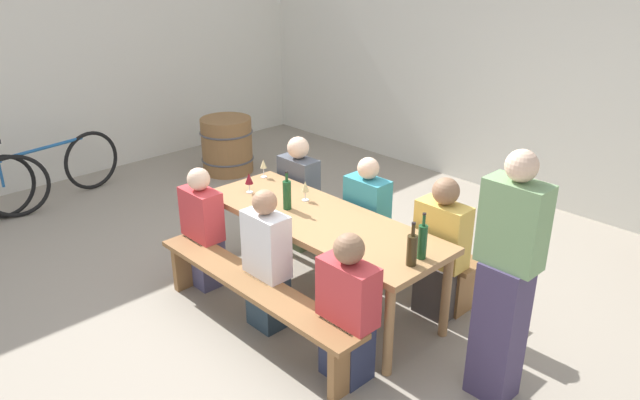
% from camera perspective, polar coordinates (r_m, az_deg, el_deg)
% --- Properties ---
extents(ground_plane, '(24.00, 24.00, 0.00)m').
position_cam_1_polar(ground_plane, '(5.14, 0.00, -9.26)').
color(ground_plane, gray).
extents(back_wall, '(14.00, 0.20, 3.20)m').
position_cam_1_polar(back_wall, '(7.12, 19.98, 12.50)').
color(back_wall, silver).
rests_on(back_wall, ground).
extents(side_wall, '(0.20, 6.98, 3.20)m').
position_cam_1_polar(side_wall, '(8.09, -22.18, 13.34)').
color(side_wall, silver).
rests_on(side_wall, ground).
extents(tasting_table, '(2.17, 0.77, 0.75)m').
position_cam_1_polar(tasting_table, '(4.81, 0.00, -2.49)').
color(tasting_table, '#9E7247').
rests_on(tasting_table, ground).
extents(bench_near, '(2.07, 0.30, 0.45)m').
position_cam_1_polar(bench_near, '(4.58, -6.28, -8.62)').
color(bench_near, olive).
rests_on(bench_near, ground).
extents(bench_far, '(2.07, 0.30, 0.45)m').
position_cam_1_polar(bench_far, '(5.40, 5.27, -3.30)').
color(bench_far, olive).
rests_on(bench_far, ground).
extents(wine_bottle_0, '(0.07, 0.07, 0.33)m').
position_cam_1_polar(wine_bottle_0, '(4.89, -3.12, 0.54)').
color(wine_bottle_0, '#194723').
rests_on(wine_bottle_0, tasting_table).
extents(wine_bottle_1, '(0.07, 0.07, 0.31)m').
position_cam_1_polar(wine_bottle_1, '(4.10, 8.64, -4.61)').
color(wine_bottle_1, '#332814').
rests_on(wine_bottle_1, tasting_table).
extents(wine_bottle_2, '(0.06, 0.06, 0.34)m').
position_cam_1_polar(wine_bottle_2, '(4.19, 9.61, -3.83)').
color(wine_bottle_2, '#194723').
rests_on(wine_bottle_2, tasting_table).
extents(wine_glass_0, '(0.07, 0.07, 0.18)m').
position_cam_1_polar(wine_glass_0, '(5.24, -6.70, 1.97)').
color(wine_glass_0, silver).
rests_on(wine_glass_0, tasting_table).
extents(wine_glass_1, '(0.06, 0.06, 0.17)m').
position_cam_1_polar(wine_glass_1, '(5.58, -5.35, 3.33)').
color(wine_glass_1, silver).
rests_on(wine_glass_1, tasting_table).
extents(wine_glass_2, '(0.06, 0.06, 0.17)m').
position_cam_1_polar(wine_glass_2, '(5.05, -1.40, 1.22)').
color(wine_glass_2, silver).
rests_on(wine_glass_2, tasting_table).
extents(seated_guest_near_0, '(0.38, 0.24, 1.07)m').
position_cam_1_polar(seated_guest_near_0, '(5.21, -10.95, -2.90)').
color(seated_guest_near_0, '#494668').
rests_on(seated_guest_near_0, ground).
extents(seated_guest_near_1, '(0.36, 0.24, 1.13)m').
position_cam_1_polar(seated_guest_near_1, '(4.58, -5.01, -6.00)').
color(seated_guest_near_1, '#263845').
rests_on(seated_guest_near_1, ground).
extents(seated_guest_near_2, '(0.41, 0.24, 1.08)m').
position_cam_1_polar(seated_guest_near_2, '(4.06, 2.62, -10.49)').
color(seated_guest_near_2, '#2A304B').
rests_on(seated_guest_near_2, ground).
extents(seated_guest_far_0, '(0.40, 0.24, 1.11)m').
position_cam_1_polar(seated_guest_far_0, '(5.78, -2.00, 0.42)').
color(seated_guest_far_0, '#495435').
rests_on(seated_guest_far_0, ground).
extents(seated_guest_far_1, '(0.38, 0.24, 1.12)m').
position_cam_1_polar(seated_guest_far_1, '(5.21, 4.39, -2.20)').
color(seated_guest_far_1, '#3B4870').
rests_on(seated_guest_far_1, ground).
extents(seated_guest_far_2, '(0.41, 0.24, 1.16)m').
position_cam_1_polar(seated_guest_far_2, '(4.78, 11.27, -4.81)').
color(seated_guest_far_2, '#423C39').
rests_on(seated_guest_far_2, ground).
extents(standing_host, '(0.37, 0.24, 1.69)m').
position_cam_1_polar(standing_host, '(3.91, 17.02, -7.66)').
color(standing_host, '#403657').
rests_on(standing_host, ground).
extents(wine_barrel, '(0.68, 0.68, 0.71)m').
position_cam_1_polar(wine_barrel, '(7.86, -8.74, 5.12)').
color(wine_barrel, olive).
rests_on(wine_barrel, ground).
extents(parked_bicycle_0, '(0.34, 1.75, 0.90)m').
position_cam_1_polar(parked_bicycle_0, '(7.46, -24.16, 2.45)').
color(parked_bicycle_0, black).
rests_on(parked_bicycle_0, ground).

